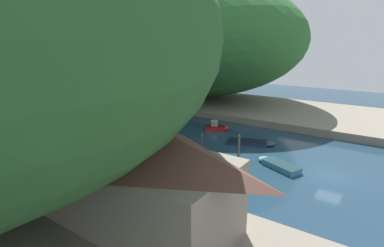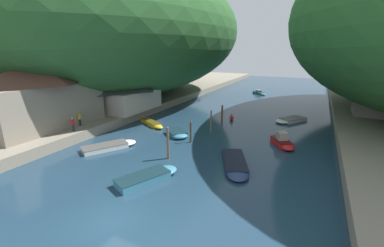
{
  "view_description": "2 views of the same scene",
  "coord_description": "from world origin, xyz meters",
  "px_view_note": "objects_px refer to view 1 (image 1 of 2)",
  "views": [
    {
      "loc": [
        -32.71,
        -4.24,
        13.94
      ],
      "look_at": [
        2.92,
        20.04,
        2.03
      ],
      "focal_mm": 28.0,
      "sensor_mm": 36.0,
      "label": 1
    },
    {
      "loc": [
        10.72,
        -10.25,
        10.63
      ],
      "look_at": [
        -1.59,
        14.94,
        2.41
      ],
      "focal_mm": 24.0,
      "sensor_mm": 36.0,
      "label": 2
    }
  ],
  "objects_px": {
    "boat_far_upstream": "(217,127)",
    "waterfront_building": "(139,172)",
    "right_bank_cottage": "(177,88)",
    "boat_cabin_cruiser": "(276,164)",
    "boat_red_skiff": "(139,164)",
    "boat_near_quay": "(45,113)",
    "boat_moored_right": "(253,142)",
    "boat_small_dinghy": "(162,119)",
    "person_on_quay": "(179,186)",
    "person_by_boathouse": "(151,185)",
    "boat_open_rowboat": "(183,154)",
    "boathouse_shed": "(72,146)",
    "boat_far_right_bank": "(210,182)",
    "channel_buoy_near": "(143,132)"
  },
  "relations": [
    {
      "from": "boat_far_upstream",
      "to": "waterfront_building",
      "type": "bearing_deg",
      "value": -12.47
    },
    {
      "from": "right_bank_cottage",
      "to": "boat_cabin_cruiser",
      "type": "height_order",
      "value": "right_bank_cottage"
    },
    {
      "from": "boat_red_skiff",
      "to": "boat_cabin_cruiser",
      "type": "bearing_deg",
      "value": 62.71
    },
    {
      "from": "boat_near_quay",
      "to": "right_bank_cottage",
      "type": "bearing_deg",
      "value": 94.21
    },
    {
      "from": "right_bank_cottage",
      "to": "boat_far_upstream",
      "type": "xyz_separation_m",
      "value": [
        -10.22,
        -15.83,
        -3.66
      ]
    },
    {
      "from": "boat_moored_right",
      "to": "boat_small_dinghy",
      "type": "xyz_separation_m",
      "value": [
        2.78,
        18.74,
        -0.0
      ]
    },
    {
      "from": "boat_moored_right",
      "to": "waterfront_building",
      "type": "bearing_deg",
      "value": -18.97
    },
    {
      "from": "boat_small_dinghy",
      "to": "boat_cabin_cruiser",
      "type": "distance_m",
      "value": 25.57
    },
    {
      "from": "boat_cabin_cruiser",
      "to": "boat_far_upstream",
      "type": "distance_m",
      "value": 15.77
    },
    {
      "from": "person_on_quay",
      "to": "person_by_boathouse",
      "type": "distance_m",
      "value": 2.36
    },
    {
      "from": "boat_open_rowboat",
      "to": "person_by_boathouse",
      "type": "xyz_separation_m",
      "value": [
        -11.42,
        -4.88,
        1.87
      ]
    },
    {
      "from": "person_by_boathouse",
      "to": "boat_moored_right",
      "type": "bearing_deg",
      "value": -104.08
    },
    {
      "from": "boathouse_shed",
      "to": "boat_far_upstream",
      "type": "height_order",
      "value": "boathouse_shed"
    },
    {
      "from": "boathouse_shed",
      "to": "boat_open_rowboat",
      "type": "xyz_separation_m",
      "value": [
        11.88,
        -5.1,
        -3.49
      ]
    },
    {
      "from": "boat_open_rowboat",
      "to": "person_on_quay",
      "type": "distance_m",
      "value": 12.48
    },
    {
      "from": "boat_far_upstream",
      "to": "boat_far_right_bank",
      "type": "bearing_deg",
      "value": -3.65
    },
    {
      "from": "waterfront_building",
      "to": "boathouse_shed",
      "type": "height_order",
      "value": "waterfront_building"
    },
    {
      "from": "boat_moored_right",
      "to": "boat_red_skiff",
      "type": "distance_m",
      "value": 16.53
    },
    {
      "from": "channel_buoy_near",
      "to": "person_on_quay",
      "type": "height_order",
      "value": "person_on_quay"
    },
    {
      "from": "boat_far_right_bank",
      "to": "boat_near_quay",
      "type": "xyz_separation_m",
      "value": [
        7.4,
        42.35,
        0.06
      ]
    },
    {
      "from": "right_bank_cottage",
      "to": "boat_small_dinghy",
      "type": "xyz_separation_m",
      "value": [
        -10.69,
        -4.67,
        -3.89
      ]
    },
    {
      "from": "waterfront_building",
      "to": "boat_near_quay",
      "type": "relative_size",
      "value": 3.72
    },
    {
      "from": "boat_cabin_cruiser",
      "to": "person_by_boathouse",
      "type": "distance_m",
      "value": 15.97
    },
    {
      "from": "boat_moored_right",
      "to": "person_by_boathouse",
      "type": "bearing_deg",
      "value": -24.38
    },
    {
      "from": "boat_open_rowboat",
      "to": "person_on_quay",
      "type": "height_order",
      "value": "person_on_quay"
    },
    {
      "from": "boathouse_shed",
      "to": "boat_red_skiff",
      "type": "height_order",
      "value": "boathouse_shed"
    },
    {
      "from": "boat_moored_right",
      "to": "boat_small_dinghy",
      "type": "height_order",
      "value": "boat_moored_right"
    },
    {
      "from": "boathouse_shed",
      "to": "boat_cabin_cruiser",
      "type": "distance_m",
      "value": 22.24
    },
    {
      "from": "right_bank_cottage",
      "to": "channel_buoy_near",
      "type": "xyz_separation_m",
      "value": [
        -18.82,
        -7.68,
        -3.74
      ]
    },
    {
      "from": "boat_small_dinghy",
      "to": "boat_open_rowboat",
      "type": "bearing_deg",
      "value": 82.25
    },
    {
      "from": "boat_far_right_bank",
      "to": "boat_small_dinghy",
      "type": "bearing_deg",
      "value": 81.42
    },
    {
      "from": "boat_far_right_bank",
      "to": "person_on_quay",
      "type": "height_order",
      "value": "person_on_quay"
    },
    {
      "from": "waterfront_building",
      "to": "boathouse_shed",
      "type": "xyz_separation_m",
      "value": [
        3.04,
        12.16,
        -1.49
      ]
    },
    {
      "from": "boat_far_right_bank",
      "to": "channel_buoy_near",
      "type": "height_order",
      "value": "channel_buoy_near"
    },
    {
      "from": "boathouse_shed",
      "to": "boat_cabin_cruiser",
      "type": "relative_size",
      "value": 1.76
    },
    {
      "from": "boathouse_shed",
      "to": "boat_moored_right",
      "type": "bearing_deg",
      "value": -26.6
    },
    {
      "from": "boat_moored_right",
      "to": "boat_near_quay",
      "type": "height_order",
      "value": "boat_near_quay"
    },
    {
      "from": "boathouse_shed",
      "to": "boat_near_quay",
      "type": "distance_m",
      "value": 34.04
    },
    {
      "from": "boathouse_shed",
      "to": "channel_buoy_near",
      "type": "xyz_separation_m",
      "value": [
        15.62,
        5.23,
        -3.43
      ]
    },
    {
      "from": "person_on_quay",
      "to": "boat_moored_right",
      "type": "bearing_deg",
      "value": -96.79
    },
    {
      "from": "waterfront_building",
      "to": "person_on_quay",
      "type": "bearing_deg",
      "value": 1.7
    },
    {
      "from": "person_by_boathouse",
      "to": "channel_buoy_near",
      "type": "bearing_deg",
      "value": -57.52
    },
    {
      "from": "boat_far_upstream",
      "to": "person_by_boathouse",
      "type": "height_order",
      "value": "person_by_boathouse"
    },
    {
      "from": "channel_buoy_near",
      "to": "person_by_boathouse",
      "type": "bearing_deg",
      "value": -134.89
    },
    {
      "from": "person_on_quay",
      "to": "boat_cabin_cruiser",
      "type": "bearing_deg",
      "value": -117.12
    },
    {
      "from": "boathouse_shed",
      "to": "boat_far_right_bank",
      "type": "xyz_separation_m",
      "value": [
        7.19,
        -11.8,
        -3.56
      ]
    },
    {
      "from": "boat_far_right_bank",
      "to": "boat_far_upstream",
      "type": "xyz_separation_m",
      "value": [
        17.02,
        8.88,
        0.22
      ]
    },
    {
      "from": "waterfront_building",
      "to": "boat_near_quay",
      "type": "xyz_separation_m",
      "value": [
        17.64,
        42.71,
        -4.98
      ]
    },
    {
      "from": "boathouse_shed",
      "to": "right_bank_cottage",
      "type": "relative_size",
      "value": 1.81
    },
    {
      "from": "boat_far_right_bank",
      "to": "boat_far_upstream",
      "type": "relative_size",
      "value": 1.48
    }
  ]
}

